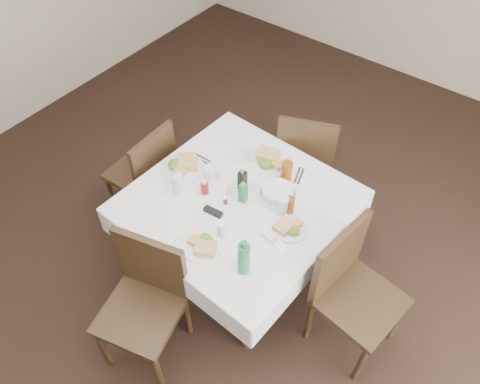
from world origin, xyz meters
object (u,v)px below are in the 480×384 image
at_px(bread_basket, 278,193).
at_px(oil_cruet_green, 243,192).
at_px(green_bottle, 244,258).
at_px(chair_west, 147,169).
at_px(chair_north, 306,153).
at_px(chair_east, 350,285).
at_px(water_e, 282,205).
at_px(oil_cruet_dark, 242,180).
at_px(dining_table, 238,207).
at_px(coffee_mug, 210,173).
at_px(ketchup_bottle, 205,187).
at_px(chair_south, 146,294).
at_px(water_n, 253,154).
at_px(water_s, 222,229).
at_px(water_w, 178,184).

xyz_separation_m(bread_basket, oil_cruet_green, (-0.17, -0.17, 0.05)).
bearing_deg(green_bottle, chair_west, 162.48).
height_order(chair_north, chair_east, chair_east).
bearing_deg(water_e, oil_cruet_green, -165.05).
bearing_deg(oil_cruet_dark, dining_table, -69.65).
distance_m(coffee_mug, green_bottle, 0.80).
xyz_separation_m(water_e, oil_cruet_dark, (-0.34, 0.01, 0.02)).
distance_m(water_e, oil_cruet_dark, 0.34).
relative_size(chair_west, green_bottle, 3.24).
bearing_deg(oil_cruet_dark, ketchup_bottle, -134.91).
bearing_deg(bread_basket, chair_south, -105.71).
relative_size(chair_north, ketchup_bottle, 8.10).
relative_size(bread_basket, coffee_mug, 1.62).
relative_size(dining_table, oil_cruet_green, 7.16).
xyz_separation_m(chair_west, water_n, (0.73, 0.40, 0.29)).
bearing_deg(water_s, dining_table, 109.11).
bearing_deg(oil_cruet_dark, water_n, 112.31).
xyz_separation_m(water_s, oil_cruet_dark, (-0.14, 0.40, 0.03)).
bearing_deg(ketchup_bottle, chair_south, -79.78).
distance_m(chair_east, bread_basket, 0.76).
relative_size(oil_cruet_dark, oil_cruet_green, 1.04).
xyz_separation_m(water_s, green_bottle, (0.26, -0.13, 0.07)).
bearing_deg(ketchup_bottle, water_e, 18.32).
relative_size(dining_table, chair_north, 1.48).
height_order(dining_table, chair_north, chair_north).
height_order(chair_south, water_w, chair_south).
height_order(chair_east, water_n, chair_east).
distance_m(water_n, oil_cruet_green, 0.40).
bearing_deg(chair_south, water_s, 70.71).
height_order(dining_table, chair_south, chair_south).
bearing_deg(dining_table, chair_south, -95.83).
bearing_deg(green_bottle, ketchup_bottle, 149.99).
xyz_separation_m(chair_south, water_n, (-0.06, 1.20, 0.25)).
distance_m(water_s, oil_cruet_dark, 0.42).
bearing_deg(ketchup_bottle, water_n, 80.97).
bearing_deg(chair_north, water_e, -71.00).
relative_size(dining_table, chair_west, 1.52).
relative_size(water_n, ketchup_bottle, 0.99).
xyz_separation_m(water_e, coffee_mug, (-0.58, -0.04, -0.03)).
xyz_separation_m(water_e, oil_cruet_green, (-0.27, -0.07, 0.01)).
distance_m(water_e, water_w, 0.72).
distance_m(bread_basket, ketchup_bottle, 0.50).
bearing_deg(water_w, ketchup_bottle, 33.26).
xyz_separation_m(chair_south, chair_west, (-0.80, 0.80, -0.04)).
distance_m(water_n, water_e, 0.53).
height_order(chair_north, green_bottle, green_bottle).
bearing_deg(water_s, ketchup_bottle, 146.69).
bearing_deg(coffee_mug, chair_south, -77.66).
bearing_deg(bread_basket, chair_north, 104.02).
bearing_deg(oil_cruet_green, ketchup_bottle, -158.25).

